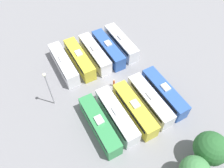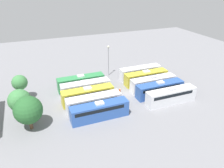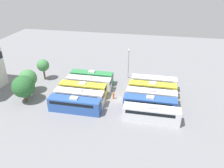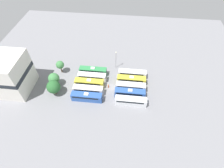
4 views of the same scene
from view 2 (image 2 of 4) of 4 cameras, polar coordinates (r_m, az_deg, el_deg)
ground_plane at (r=49.96m, az=2.74°, el=-2.89°), size 116.83×116.83×0.00m
bus_0 at (r=47.79m, az=15.11°, el=-2.93°), size 2.55×11.11×3.49m
bus_1 at (r=50.04m, az=12.33°, el=-1.23°), size 2.55×11.11×3.49m
bus_2 at (r=52.48m, az=10.64°, el=0.27°), size 2.55×11.11×3.49m
bus_3 at (r=55.22m, az=8.83°, el=1.76°), size 2.55×11.11×3.49m
bus_4 at (r=58.04m, az=7.36°, el=3.10°), size 2.55×11.11×3.49m
bus_5 at (r=41.27m, az=-3.28°, el=-6.92°), size 2.55×11.11×3.49m
bus_6 at (r=43.89m, az=-4.80°, el=-4.78°), size 2.55×11.11×3.49m
bus_7 at (r=46.71m, az=-6.37°, el=-2.82°), size 2.55×11.11×3.49m
bus_8 at (r=49.66m, az=-6.95°, el=-1.01°), size 2.55×11.11×3.49m
bus_9 at (r=52.57m, az=-8.12°, el=0.52°), size 2.55×11.11×3.49m
worker_person at (r=49.24m, az=2.03°, el=-2.19°), size 0.36×0.36×1.85m
light_pole at (r=57.95m, az=-0.96°, el=7.41°), size 0.60×0.60×8.38m
tree_0 at (r=40.09m, az=-21.06°, el=-6.38°), size 4.93×4.93×6.30m
tree_1 at (r=43.84m, az=-23.01°, el=-3.95°), size 4.20×4.20×5.87m
tree_2 at (r=50.25m, az=-22.98°, el=0.31°), size 3.25×3.25×5.76m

